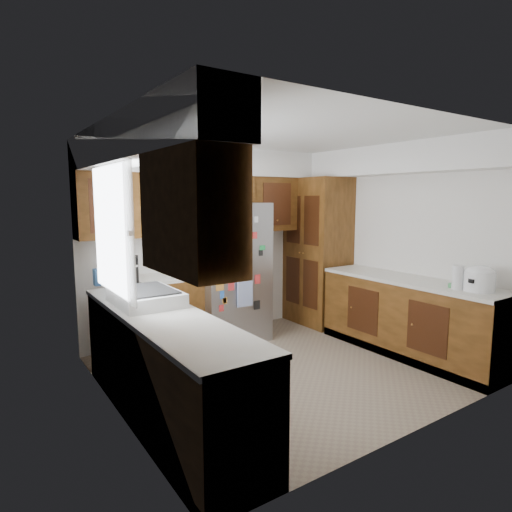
# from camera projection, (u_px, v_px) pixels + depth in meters

# --- Properties ---
(floor) EXTENTS (3.60, 3.60, 0.00)m
(floor) POSITION_uv_depth(u_px,v_px,m) (284.00, 368.00, 4.70)
(floor) COLOR gray
(floor) RESTS_ON ground
(room_shell) EXTENTS (3.64, 3.24, 2.52)m
(room_shell) POSITION_uv_depth(u_px,v_px,m) (258.00, 202.00, 4.70)
(room_shell) COLOR white
(room_shell) RESTS_ON ground
(left_counter_run) EXTENTS (1.36, 3.20, 0.92)m
(left_counter_run) POSITION_uv_depth(u_px,v_px,m) (165.00, 356.00, 3.91)
(left_counter_run) COLOR #41260C
(left_counter_run) RESTS_ON ground
(right_counter_run) EXTENTS (0.63, 2.25, 0.92)m
(right_counter_run) POSITION_uv_depth(u_px,v_px,m) (409.00, 320.00, 5.09)
(right_counter_run) COLOR #41260C
(right_counter_run) RESTS_ON ground
(pantry) EXTENTS (0.60, 0.90, 2.15)m
(pantry) POSITION_uv_depth(u_px,v_px,m) (317.00, 251.00, 6.33)
(pantry) COLOR #41260C
(pantry) RESTS_ON ground
(fridge) EXTENTS (0.90, 0.79, 1.80)m
(fridge) POSITION_uv_depth(u_px,v_px,m) (228.00, 272.00, 5.57)
(fridge) COLOR gray
(fridge) RESTS_ON ground
(bridge_cabinet) EXTENTS (0.96, 0.34, 0.35)m
(bridge_cabinet) POSITION_uv_depth(u_px,v_px,m) (219.00, 189.00, 5.61)
(bridge_cabinet) COLOR #41260C
(bridge_cabinet) RESTS_ON fridge
(fridge_top_items) EXTENTS (0.65, 0.31, 0.26)m
(fridge_top_items) POSITION_uv_depth(u_px,v_px,m) (216.00, 165.00, 5.47)
(fridge_top_items) COLOR #1C4DB1
(fridge_top_items) RESTS_ON bridge_cabinet
(sink_assembly) EXTENTS (0.52, 0.70, 0.37)m
(sink_assembly) POSITION_uv_depth(u_px,v_px,m) (146.00, 297.00, 3.82)
(sink_assembly) COLOR silver
(sink_assembly) RESTS_ON left_counter_run
(left_counter_clutter) EXTENTS (0.35, 0.87, 0.38)m
(left_counter_clutter) POSITION_uv_depth(u_px,v_px,m) (123.00, 277.00, 4.41)
(left_counter_clutter) COLOR black
(left_counter_clutter) RESTS_ON left_counter_run
(rice_cooker) EXTENTS (0.31, 0.30, 0.27)m
(rice_cooker) POSITION_uv_depth(u_px,v_px,m) (480.00, 278.00, 4.34)
(rice_cooker) COLOR white
(rice_cooker) RESTS_ON right_counter_run
(paper_towel) EXTENTS (0.11, 0.11, 0.25)m
(paper_towel) POSITION_uv_depth(u_px,v_px,m) (458.00, 277.00, 4.42)
(paper_towel) COLOR white
(paper_towel) RESTS_ON right_counter_run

